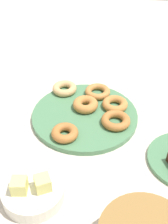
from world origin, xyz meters
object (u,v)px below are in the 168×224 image
(donut_2, at_px, (98,92))
(donut_3, at_px, (65,133))
(donut_1, at_px, (86,104))
(melon_chunk_right, at_px, (19,186))
(donut_4, at_px, (116,120))
(donut_5, at_px, (115,104))
(donut_plate, at_px, (85,115))
(donut_0, at_px, (65,88))
(melon_chunk_left, at_px, (43,183))
(fruit_bowl, at_px, (33,192))

(donut_2, relative_size, donut_3, 1.10)
(donut_3, bearing_deg, donut_1, -109.93)
(donut_2, xyz_separation_m, melon_chunk_right, (0.16, 0.43, 0.03))
(donut_4, height_order, donut_5, same)
(donut_plate, distance_m, donut_0, 0.15)
(melon_chunk_right, bearing_deg, donut_0, -95.89)
(donut_1, bearing_deg, donut_4, 144.04)
(melon_chunk_left, bearing_deg, fruit_bowl, 0.00)
(donut_0, relative_size, donut_1, 1.03)
(donut_0, xyz_separation_m, donut_2, (-0.12, 0.01, -0.00))
(donut_3, bearing_deg, donut_2, -111.32)
(donut_1, bearing_deg, melon_chunk_left, 77.66)
(donut_0, distance_m, donut_5, 0.19)
(donut_2, height_order, melon_chunk_left, melon_chunk_left)
(donut_plate, xyz_separation_m, donut_3, (0.05, 0.11, 0.02))
(donut_1, height_order, donut_4, donut_1)
(donut_2, relative_size, donut_5, 1.04)
(donut_1, xyz_separation_m, melon_chunk_right, (0.13, 0.35, 0.02))
(donut_5, height_order, melon_chunk_right, melon_chunk_right)
(donut_4, relative_size, melon_chunk_right, 2.50)
(donut_2, height_order, melon_chunk_right, melon_chunk_right)
(donut_4, height_order, melon_chunk_right, melon_chunk_right)
(donut_4, xyz_separation_m, melon_chunk_right, (0.23, 0.28, 0.03))
(donut_1, relative_size, melon_chunk_right, 2.31)
(donut_4, height_order, fruit_bowl, donut_4)
(donut_plate, height_order, donut_0, donut_0)
(donut_3, relative_size, melon_chunk_left, 2.21)
(donut_plate, distance_m, melon_chunk_left, 0.32)
(donut_plate, distance_m, fruit_bowl, 0.33)
(donut_plate, height_order, melon_chunk_left, melon_chunk_left)
(donut_0, xyz_separation_m, donut_5, (-0.18, 0.08, -0.00))
(donut_0, bearing_deg, donut_3, 97.77)
(donut_plate, relative_size, donut_1, 4.10)
(donut_2, xyz_separation_m, donut_4, (-0.06, 0.15, 0.00))
(donut_1, relative_size, melon_chunk_left, 2.31)
(donut_plate, bearing_deg, donut_4, 157.19)
(donut_3, height_order, donut_4, donut_3)
(donut_0, distance_m, fruit_bowl, 0.43)
(donut_plate, height_order, melon_chunk_right, melon_chunk_right)
(fruit_bowl, distance_m, melon_chunk_right, 0.05)
(fruit_bowl, height_order, melon_chunk_right, melon_chunk_right)
(donut_1, height_order, fruit_bowl, donut_1)
(donut_1, relative_size, fruit_bowl, 0.55)
(donut_0, bearing_deg, donut_2, 175.78)
(fruit_bowl, bearing_deg, donut_0, -92.57)
(donut_0, height_order, donut_2, donut_0)
(donut_5, distance_m, melon_chunk_right, 0.43)
(melon_chunk_left, bearing_deg, donut_1, -102.34)
(donut_5, bearing_deg, donut_1, 7.46)
(donut_5, distance_m, fruit_bowl, 0.41)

